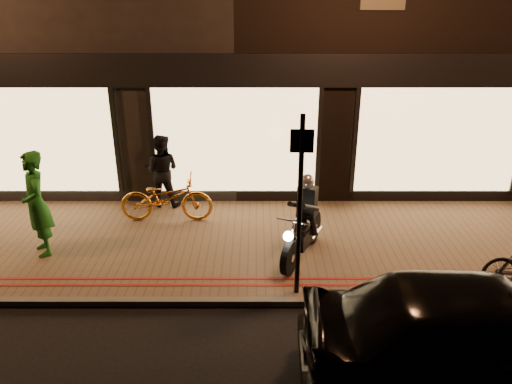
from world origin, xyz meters
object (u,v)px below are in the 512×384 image
(bicycle_gold, at_px, (166,198))
(person_green, at_px, (36,204))
(parked_car, at_px, (483,336))
(motorcycle, at_px, (303,226))
(sign_post, at_px, (300,199))

(bicycle_gold, distance_m, person_green, 2.58)
(person_green, relative_size, parked_car, 0.44)
(motorcycle, height_order, bicycle_gold, motorcycle)
(motorcycle, height_order, person_green, person_green)
(motorcycle, bearing_deg, sign_post, -74.99)
(sign_post, relative_size, person_green, 1.50)
(bicycle_gold, relative_size, parked_car, 0.43)
(bicycle_gold, xyz_separation_m, person_green, (-2.11, -1.40, 0.49))
(person_green, bearing_deg, motorcycle, 56.07)
(motorcycle, xyz_separation_m, person_green, (-4.88, 0.13, 0.38))
(motorcycle, bearing_deg, person_green, -157.30)
(parked_car, bearing_deg, bicycle_gold, 46.55)
(motorcycle, distance_m, bicycle_gold, 3.17)
(motorcycle, distance_m, person_green, 4.90)
(bicycle_gold, bearing_deg, motorcycle, -119.75)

